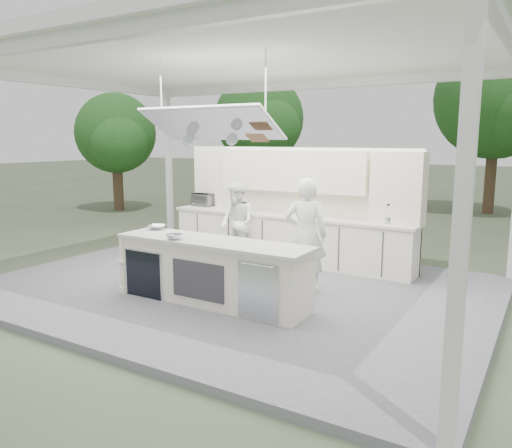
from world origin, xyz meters
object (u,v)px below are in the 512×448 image
Objects in this scene: back_counter at (288,238)px; sous_chef at (237,223)px; demo_island at (211,271)px; head_chef at (306,235)px.

sous_chef is at bearing -148.04° from back_counter.
demo_island is 1.70× the size of head_chef.
head_chef reaches higher than sous_chef.
back_counter is at bearing 93.63° from demo_island.
head_chef is at bearing -2.68° from sous_chef.
demo_island is 1.97× the size of sous_chef.
sous_chef is (-1.03, 2.28, 0.31)m from demo_island.
demo_island is at bearing 34.61° from head_chef.
head_chef reaches higher than back_counter.
sous_chef reaches higher than back_counter.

